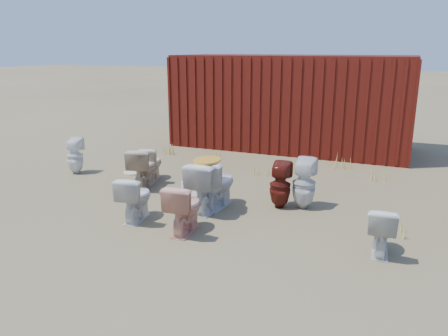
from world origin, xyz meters
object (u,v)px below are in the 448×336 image
at_px(toilet_back_beige_left, 151,163).
at_px(toilet_back_e, 304,183).
at_px(toilet_front_c, 217,183).
at_px(loose_tank, 196,192).
at_px(toilet_front_maroon, 280,185).
at_px(shipping_container, 291,102).
at_px(toilet_front_a, 135,198).
at_px(toilet_back_beige_right, 143,168).
at_px(toilet_back_a, 75,156).
at_px(toilet_back_yellowlid, 207,186).
at_px(toilet_front_pink, 184,208).
at_px(toilet_front_e, 381,230).

relative_size(toilet_back_beige_left, toilet_back_e, 0.81).
distance_m(toilet_front_c, loose_tank, 0.50).
distance_m(toilet_front_maroon, toilet_back_beige_left, 2.87).
bearing_deg(shipping_container, toilet_front_a, -98.05).
xyz_separation_m(toilet_front_maroon, toilet_back_beige_left, (-2.82, 0.53, -0.05)).
bearing_deg(toilet_back_beige_left, shipping_container, -128.30).
xyz_separation_m(toilet_back_beige_left, loose_tank, (1.41, -0.83, -0.17)).
xyz_separation_m(toilet_front_c, toilet_back_beige_right, (-1.71, 0.41, -0.02)).
height_order(toilet_front_maroon, toilet_back_beige_right, toilet_back_beige_right).
bearing_deg(shipping_container, toilet_back_a, -128.97).
xyz_separation_m(toilet_front_a, toilet_back_e, (2.27, 1.52, 0.07)).
height_order(toilet_front_maroon, toilet_back_beige_left, toilet_front_maroon).
bearing_deg(toilet_front_a, toilet_back_e, -155.24).
bearing_deg(loose_tank, toilet_front_c, 1.29).
height_order(toilet_front_maroon, toilet_back_yellowlid, toilet_back_yellowlid).
bearing_deg(toilet_front_pink, toilet_back_beige_right, -47.15).
xyz_separation_m(toilet_front_c, loose_tank, (-0.43, 0.09, -0.24)).
bearing_deg(toilet_back_yellowlid, toilet_back_beige_right, -20.64).
relative_size(toilet_front_e, loose_tank, 1.30).
bearing_deg(toilet_back_a, toilet_back_beige_right, 154.53).
distance_m(toilet_front_e, loose_tank, 3.18).
bearing_deg(toilet_front_pink, toilet_front_maroon, -128.11).
bearing_deg(toilet_front_e, toilet_back_yellowlid, -14.91).
distance_m(toilet_front_c, toilet_back_beige_left, 2.06).
relative_size(toilet_front_pink, toilet_back_beige_right, 0.95).
height_order(toilet_back_a, toilet_back_e, toilet_back_e).
height_order(toilet_front_e, toilet_back_yellowlid, toilet_back_yellowlid).
xyz_separation_m(toilet_front_maroon, toilet_back_beige_right, (-2.69, 0.03, 0.00)).
xyz_separation_m(toilet_back_a, loose_tank, (3.16, -0.62, -0.20)).
height_order(toilet_front_c, loose_tank, toilet_front_c).
bearing_deg(toilet_back_beige_right, toilet_front_e, 150.27).
bearing_deg(loose_tank, toilet_front_pink, -58.34).
height_order(toilet_front_e, toilet_back_beige_right, toilet_back_beige_right).
distance_m(shipping_container, toilet_back_e, 4.82).
height_order(toilet_back_yellowlid, toilet_back_e, toilet_back_e).
height_order(toilet_back_a, loose_tank, toilet_back_a).
relative_size(toilet_front_maroon, toilet_front_e, 1.19).
bearing_deg(toilet_back_yellowlid, loose_tank, -40.52).
relative_size(toilet_front_c, loose_tank, 1.66).
xyz_separation_m(toilet_front_pink, toilet_back_beige_left, (-1.83, 2.05, -0.03)).
bearing_deg(toilet_back_e, toilet_front_e, 136.00).
bearing_deg(toilet_back_a, toilet_front_a, 130.67).
height_order(toilet_back_beige_right, loose_tank, toilet_back_beige_right).
xyz_separation_m(toilet_back_yellowlid, loose_tank, (-0.36, 0.32, -0.25)).
xyz_separation_m(toilet_back_beige_right, loose_tank, (1.28, -0.33, -0.21)).
bearing_deg(toilet_back_beige_left, toilet_front_a, 100.45).
distance_m(toilet_front_e, toilet_back_e, 1.82).
xyz_separation_m(toilet_front_a, toilet_front_pink, (0.91, -0.12, 0.01)).
bearing_deg(toilet_back_a, toilet_front_c, 152.26).
distance_m(shipping_container, toilet_back_a, 5.66).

